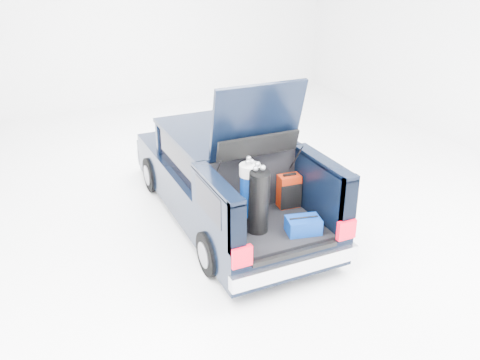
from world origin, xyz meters
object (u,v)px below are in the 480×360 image
blue_golf_bag (250,193)px  red_suitcase (289,191)px  blue_duffel (303,225)px  black_golf_bag (259,202)px  car (224,176)px

blue_golf_bag → red_suitcase: bearing=22.7°
blue_golf_bag → blue_duffel: blue_golf_bag is taller
black_golf_bag → blue_duffel: (0.53, -0.26, -0.33)m
red_suitcase → blue_duffel: bearing=-99.9°
blue_golf_bag → blue_duffel: (0.50, -0.57, -0.32)m
red_suitcase → blue_golf_bag: bearing=-163.1°
black_golf_bag → blue_duffel: bearing=-16.1°
blue_duffel → red_suitcase: bearing=87.6°
blue_golf_bag → black_golf_bag: bearing=-83.6°
red_suitcase → car: bearing=117.6°
blue_golf_bag → car: bearing=92.4°
car → blue_duffel: car is taller
blue_duffel → car: bearing=111.6°
car → blue_golf_bag: (-0.19, -1.34, 0.35)m
car → blue_duffel: (0.31, -1.91, 0.03)m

